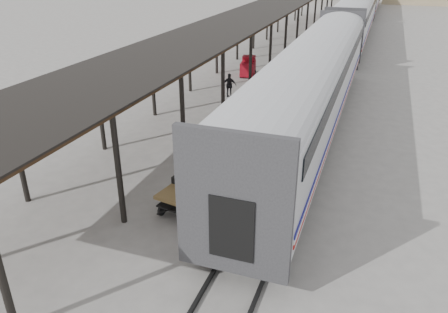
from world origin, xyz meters
The scene contains 9 objects.
ground centered at (0.00, 0.00, 0.00)m, with size 160.00×160.00×0.00m, color slate.
train centered at (3.19, 33.79, 2.69)m, with size 3.45×76.01×4.01m.
canopy centered at (-3.40, 24.00, 4.00)m, with size 4.90×64.30×4.15m.
rails centered at (3.20, 34.00, 0.06)m, with size 1.54×150.00×0.12m.
baggage_cart centered at (0.35, -0.36, 0.65)m, with size 1.67×2.59×0.86m.
suitcase_stack centered at (0.29, 0.03, 1.05)m, with size 1.40×1.12×0.58m.
luggage_tug centered at (-2.98, 17.99, 0.65)m, with size 1.20×1.74×1.43m.
porter centered at (0.60, -1.01, 1.70)m, with size 0.61×0.40×1.68m, color navy.
pedestrian centered at (-2.58, 12.65, 0.76)m, with size 0.89×0.37×1.51m, color black.
Camera 1 is at (6.10, -12.70, 8.37)m, focal length 35.00 mm.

